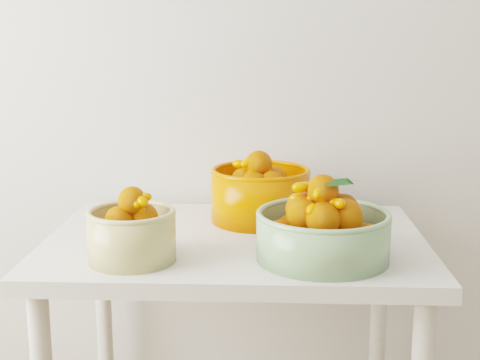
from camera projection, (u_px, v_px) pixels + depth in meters
The scene contains 4 objects.
table at pixel (235, 271), 1.80m from camera, with size 1.00×0.70×0.75m.
bowl_cream at pixel (132, 233), 1.58m from camera, with size 0.25×0.25×0.18m.
bowl_green at pixel (323, 230), 1.59m from camera, with size 0.34×0.34×0.21m.
bowl_orange at pixel (260, 193), 1.92m from camera, with size 0.38×0.38×0.21m.
Camera 1 is at (-0.14, -0.10, 1.27)m, focal length 50.00 mm.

